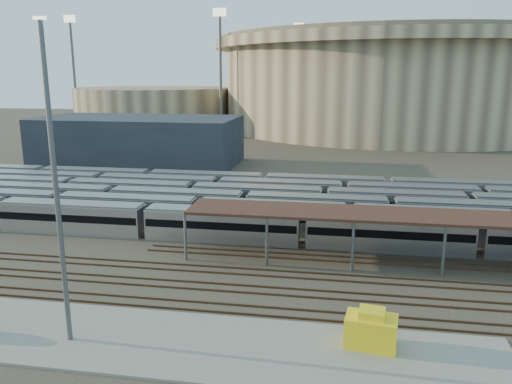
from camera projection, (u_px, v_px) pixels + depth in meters
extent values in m
plane|color=#383026|center=(259.00, 269.00, 49.89)|extent=(420.00, 420.00, 0.00)
cube|color=gray|center=(159.00, 341.00, 36.28)|extent=(50.00, 9.00, 0.20)
cube|color=silver|center=(303.00, 230.00, 56.55)|extent=(112.00, 2.90, 3.60)
cube|color=silver|center=(197.00, 214.00, 62.76)|extent=(112.00, 2.90, 3.60)
cube|color=silver|center=(245.00, 208.00, 65.95)|extent=(112.00, 2.90, 3.60)
cube|color=silver|center=(324.00, 203.00, 68.32)|extent=(112.00, 2.90, 3.60)
cube|color=silver|center=(344.00, 196.00, 71.91)|extent=(112.00, 2.90, 3.60)
cube|color=silver|center=(264.00, 187.00, 77.93)|extent=(112.00, 2.90, 3.60)
cylinder|color=#595A5E|center=(185.00, 237.00, 51.84)|extent=(0.30, 0.30, 5.00)
cylinder|color=#595A5E|center=(200.00, 222.00, 57.02)|extent=(0.30, 0.30, 5.00)
cylinder|color=#595A5E|center=(267.00, 242.00, 50.47)|extent=(0.30, 0.30, 5.00)
cylinder|color=#595A5E|center=(274.00, 226.00, 55.65)|extent=(0.30, 0.30, 5.00)
cylinder|color=#595A5E|center=(353.00, 246.00, 49.09)|extent=(0.30, 0.30, 5.00)
cylinder|color=#595A5E|center=(352.00, 230.00, 54.27)|extent=(0.30, 0.30, 5.00)
cylinder|color=#595A5E|center=(444.00, 251.00, 47.72)|extent=(0.30, 0.30, 5.00)
cylinder|color=#595A5E|center=(434.00, 234.00, 52.90)|extent=(0.30, 0.30, 5.00)
cube|color=#311A14|center=(486.00, 219.00, 49.00)|extent=(60.00, 6.00, 0.30)
cube|color=#4C3323|center=(256.00, 275.00, 48.19)|extent=(170.00, 0.12, 0.18)
cube|color=#4C3323|center=(259.00, 269.00, 49.63)|extent=(170.00, 0.12, 0.18)
cube|color=#4C3323|center=(249.00, 293.00, 44.36)|extent=(170.00, 0.12, 0.18)
cube|color=#4C3323|center=(252.00, 286.00, 45.80)|extent=(170.00, 0.12, 0.18)
cube|color=#4C3323|center=(240.00, 314.00, 40.52)|extent=(170.00, 0.12, 0.18)
cube|color=#4C3323|center=(244.00, 305.00, 41.96)|extent=(170.00, 0.12, 0.18)
cylinder|color=tan|center=(391.00, 88.00, 176.94)|extent=(116.00, 116.00, 28.00)
cylinder|color=tan|center=(394.00, 43.00, 173.34)|extent=(124.00, 124.00, 3.00)
cylinder|color=brown|center=(394.00, 36.00, 172.81)|extent=(120.00, 120.00, 1.50)
cylinder|color=tan|center=(154.00, 107.00, 182.61)|extent=(56.00, 56.00, 14.00)
cube|color=#1E232D|center=(139.00, 141.00, 107.11)|extent=(42.00, 20.00, 10.00)
cylinder|color=#595A5E|center=(221.00, 77.00, 156.06)|extent=(1.00, 1.00, 36.00)
cube|color=#FFF2CC|center=(219.00, 12.00, 151.60)|extent=(4.00, 0.60, 2.40)
cylinder|color=#595A5E|center=(74.00, 76.00, 174.48)|extent=(1.00, 1.00, 36.00)
cube|color=#FFF2CC|center=(69.00, 19.00, 170.02)|extent=(4.00, 0.60, 2.40)
cylinder|color=#595A5E|center=(298.00, 76.00, 200.81)|extent=(1.00, 1.00, 36.00)
cube|color=#FFF2CC|center=(299.00, 26.00, 196.35)|extent=(4.00, 0.60, 2.40)
cylinder|color=#595A5E|center=(56.00, 191.00, 33.86)|extent=(0.36, 0.36, 22.19)
cube|color=#FFF2CC|center=(40.00, 18.00, 31.26)|extent=(0.82, 0.35, 0.20)
cube|color=yellow|center=(371.00, 331.00, 35.29)|extent=(3.86, 2.72, 2.24)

